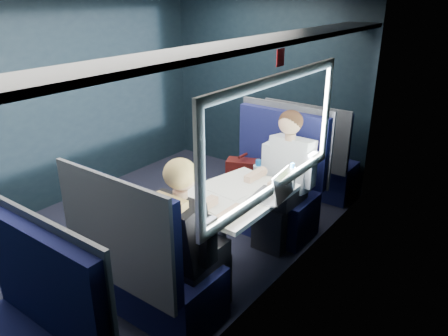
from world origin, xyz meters
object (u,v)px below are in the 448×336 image
Objects in this scene: table at (237,203)px; seat_row_front at (310,163)px; woman at (187,234)px; seat_bay_near at (269,188)px; seat_bay_far at (148,270)px; bottle_small at (292,177)px; laptop at (275,191)px; man at (285,173)px; cup at (286,187)px.

seat_row_front reaches higher than table.
table is at bearing 95.45° from woman.
seat_bay_near is 1.75m from seat_bay_far.
seat_row_front is at bearing 108.81° from bottle_small.
woman reaches higher than table.
bottle_small is at bearing 78.13° from woman.
laptop is (0.47, -1.67, 0.40)m from seat_row_front.
seat_bay_near is 5.45× the size of bottle_small.
seat_bay_near reaches higher than table.
bottle_small is (0.23, -0.31, 0.12)m from man.
laptop is (0.29, 0.13, 0.15)m from table.
man is 1.00× the size of woman.
man is (0.25, -1.10, 0.31)m from seat_row_front.
man reaches higher than seat_bay_far.
laptop is (0.22, -0.57, 0.09)m from man.
cup is (0.23, 1.01, 0.05)m from woman.
seat_bay_far is at bearing -89.59° from seat_bay_near.
woman is (0.25, 0.17, 0.31)m from seat_bay_far.
table is 0.52m from bottle_small.
laptop reaches higher than table.
woman reaches higher than laptop.
bottle_small is at bearing 52.45° from table.
bottle_small reaches higher than cup.
laptop reaches higher than cup.
man is (0.07, 0.70, 0.06)m from table.
woman reaches higher than seat_bay_far.
man is at bearing 90.00° from woman.
laptop is (0.22, 0.84, 0.08)m from woman.
woman is (0.25, -2.50, 0.32)m from seat_row_front.
laptop is at bearing -91.33° from bottle_small.
seat_bay_far reaches higher than seat_row_front.
seat_row_front is 1.78m from laptop.
man reaches higher than laptop.
seat_bay_near is 0.83m from cup.
table is at bearing 78.22° from seat_bay_far.
table is at bearing -127.55° from bottle_small.
seat_bay_far reaches higher than bottle_small.
laptop is 0.26m from bottle_small.
laptop reaches higher than bottle_small.
man and woman have the same top height.
cup is (0.49, -0.57, 0.36)m from seat_bay_near.
woman is at bearing -80.56° from seat_bay_near.
laptop is at bearing 23.88° from table.
table is 0.93m from seat_bay_far.
woman is (0.00, -1.41, 0.01)m from man.
woman is 3.64× the size of laptop.
laptop is at bearing -68.53° from man.
seat_bay_near reaches higher than bottle_small.
seat_bay_far reaches higher than cup.
seat_bay_far is 1.62m from man.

